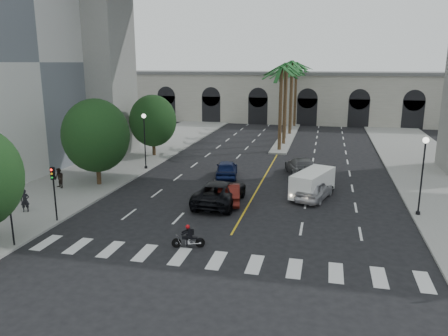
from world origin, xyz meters
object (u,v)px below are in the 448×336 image
lamp_post_right (423,170)px  pedestrian_b (59,178)px  car_c (220,192)px  car_d (302,167)px  pedestrian_a (25,201)px  traffic_signal_near (9,204)px  cargo_van (312,183)px  car_a (314,190)px  traffic_signal_far (54,185)px  motorcycle_rider (189,237)px  car_b (229,193)px  car_e (227,169)px  lamp_post_left_far (145,137)px

lamp_post_right → pedestrian_b: 26.99m
car_c → car_d: 10.88m
pedestrian_a → pedestrian_b: (-1.15, 5.68, 0.03)m
traffic_signal_near → cargo_van: (15.67, 13.19, -1.38)m
car_c → car_d: (5.26, 9.53, -0.02)m
car_a → cargo_van: 0.61m
traffic_signal_far → motorcycle_rider: 9.77m
car_c → car_b: bearing=-141.0°
car_b → car_c: car_c is taller
car_e → pedestrian_b: (-12.24, -6.78, 0.17)m
car_b → car_c: bearing=24.8°
lamp_post_right → car_a: lamp_post_right is taller
car_a → pedestrian_b: bearing=22.1°
traffic_signal_far → motorcycle_rider: size_ratio=2.02×
motorcycle_rider → pedestrian_b: size_ratio=1.12×
car_d → motorcycle_rider: bearing=59.5°
cargo_van → pedestrian_b: (-19.86, -2.49, -0.18)m
lamp_post_right → car_c: bearing=-178.5°
car_e → pedestrian_a: bearing=38.0°
motorcycle_rider → lamp_post_left_far: bearing=105.2°
car_d → car_e: 6.80m
lamp_post_left_far → car_a: size_ratio=1.19×
motorcycle_rider → pedestrian_a: pedestrian_a is taller
car_a → traffic_signal_near: bearing=55.1°
car_d → car_a: bearing=86.8°
motorcycle_rider → pedestrian_a: (-12.47, 2.78, 0.32)m
lamp_post_right → motorcycle_rider: (-13.28, -8.25, -2.62)m
lamp_post_right → car_a: size_ratio=1.19×
car_a → car_b: size_ratio=1.01×
car_e → cargo_van: 8.75m
lamp_post_right → traffic_signal_near: bearing=-155.2°
lamp_post_right → traffic_signal_near: size_ratio=1.47×
car_a → car_d: car_d is taller
motorcycle_rider → car_d: (5.06, 17.43, 0.23)m
traffic_signal_far → car_b: traffic_signal_far is taller
traffic_signal_far → car_d: traffic_signal_far is taller
car_a → pedestrian_b: pedestrian_b is taller
car_a → cargo_van: bearing=-52.3°
car_a → pedestrian_a: bearing=38.5°
lamp_post_right → traffic_signal_far: (-22.70, -6.50, -0.71)m
car_a → car_b: bearing=35.8°
car_d → cargo_van: (1.19, -6.49, 0.30)m
lamp_post_left_far → traffic_signal_far: (0.10, -14.50, -0.71)m
lamp_post_left_far → motorcycle_rider: (9.52, -16.25, -2.62)m
car_a → pedestrian_a: size_ratio=2.92×
car_d → pedestrian_b: bearing=11.4°
traffic_signal_far → car_d: 21.41m
traffic_signal_near → car_a: 20.41m
car_d → pedestrian_a: pedestrian_a is taller
car_b → car_d: car_d is taller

